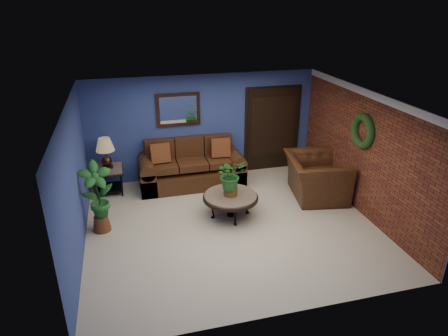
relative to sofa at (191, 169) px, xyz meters
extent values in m
plane|color=#BDB59D|center=(0.41, -2.09, -0.36)|extent=(5.50, 5.50, 0.00)
cube|color=navy|center=(0.41, 0.41, 0.89)|extent=(5.50, 0.04, 2.50)
cube|color=navy|center=(-2.34, -2.09, 0.89)|extent=(0.04, 5.00, 2.50)
cube|color=brown|center=(3.16, -2.09, 0.89)|extent=(0.04, 5.00, 2.50)
cube|color=silver|center=(0.41, -2.09, 2.14)|extent=(5.50, 5.00, 0.02)
cube|color=white|center=(3.13, -2.09, 2.07)|extent=(0.03, 5.00, 0.14)
cube|color=#3D2316|center=(-0.19, 0.37, 1.36)|extent=(1.02, 0.06, 0.77)
cube|color=black|center=(2.16, 0.38, 0.69)|extent=(1.44, 0.06, 2.18)
torus|color=black|center=(3.10, -2.04, 1.34)|extent=(0.16, 0.72, 0.72)
cube|color=#482914|center=(0.00, -0.09, -0.16)|extent=(2.42, 1.05, 0.40)
cube|color=#482914|center=(0.00, 0.29, 0.20)|extent=(2.07, 0.29, 0.99)
cube|color=#482914|center=(-0.69, -0.16, 0.21)|extent=(0.67, 0.72, 0.15)
cube|color=#482914|center=(0.00, -0.16, 0.21)|extent=(0.67, 0.72, 0.15)
cube|color=#482914|center=(0.69, -0.16, 0.21)|extent=(0.67, 0.72, 0.15)
cube|color=#482914|center=(-1.04, -0.09, -0.08)|extent=(0.35, 1.05, 0.55)
cube|color=#482914|center=(1.04, -0.09, -0.08)|extent=(0.35, 1.05, 0.55)
cube|color=brown|center=(-0.71, -0.11, 0.51)|extent=(0.44, 0.13, 0.44)
cube|color=brown|center=(0.71, -0.11, 0.51)|extent=(0.44, 0.13, 0.44)
cylinder|color=#59524D|center=(0.50, -1.75, 0.10)|extent=(1.06, 1.06, 0.05)
cylinder|color=black|center=(0.50, -1.75, 0.06)|extent=(1.12, 1.12, 0.05)
cylinder|color=black|center=(0.50, -1.75, -0.14)|extent=(0.14, 0.14, 0.43)
cube|color=#59524D|center=(-1.89, -0.04, 0.22)|extent=(0.63, 0.63, 0.05)
cube|color=black|center=(-1.89, -0.04, 0.18)|extent=(0.66, 0.66, 0.04)
cube|color=black|center=(-1.89, -0.04, -0.24)|extent=(0.56, 0.56, 0.03)
cylinder|color=black|center=(-2.15, -0.30, -0.07)|extent=(0.03, 0.03, 0.58)
cylinder|color=black|center=(-1.62, -0.30, -0.07)|extent=(0.03, 0.03, 0.58)
cylinder|color=black|center=(-2.15, 0.22, -0.07)|extent=(0.03, 0.03, 0.58)
cylinder|color=black|center=(-1.62, 0.22, -0.07)|extent=(0.03, 0.03, 0.58)
cylinder|color=#3D2316|center=(-1.89, -0.04, 0.27)|extent=(0.24, 0.24, 0.05)
sphere|color=#3D2316|center=(-1.89, -0.04, 0.40)|extent=(0.22, 0.22, 0.22)
cylinder|color=#3D2316|center=(-1.89, -0.04, 0.58)|extent=(0.02, 0.02, 0.28)
cone|color=#917953|center=(-1.89, -0.04, 0.78)|extent=(0.41, 0.41, 0.28)
cube|color=brown|center=(0.69, -0.04, 0.07)|extent=(0.39, 0.39, 0.04)
torus|color=brown|center=(0.69, 0.13, 0.37)|extent=(0.36, 0.04, 0.36)
cylinder|color=brown|center=(0.52, -0.21, -0.15)|extent=(0.03, 0.03, 0.41)
cylinder|color=brown|center=(0.85, -0.21, -0.15)|extent=(0.03, 0.03, 0.41)
cylinder|color=brown|center=(0.52, 0.12, -0.15)|extent=(0.03, 0.03, 0.41)
cylinder|color=brown|center=(0.85, 0.12, -0.15)|extent=(0.03, 0.03, 0.41)
imported|color=#482914|center=(2.56, -1.36, 0.10)|extent=(1.45, 1.60, 0.91)
cylinder|color=brown|center=(0.50, -1.75, 0.21)|extent=(0.28, 0.28, 0.18)
imported|color=#19511B|center=(0.50, -1.75, 0.57)|extent=(0.64, 0.58, 0.63)
cylinder|color=brown|center=(2.76, -0.71, -0.26)|extent=(0.26, 0.26, 0.20)
imported|color=#19511B|center=(2.76, -0.71, 0.16)|extent=(0.46, 0.40, 0.73)
cylinder|color=brown|center=(-2.04, -1.65, -0.21)|extent=(0.34, 0.34, 0.30)
imported|color=#19511B|center=(-2.04, -1.65, 0.47)|extent=(0.69, 0.54, 1.15)
camera|label=1|loc=(-1.41, -8.60, 3.81)|focal=32.00mm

